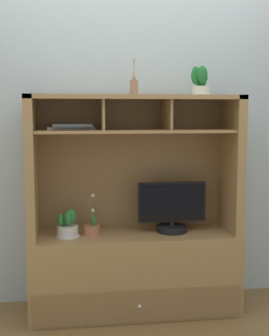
% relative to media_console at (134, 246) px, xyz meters
% --- Properties ---
extents(floor_plane, '(6.00, 6.00, 0.02)m').
position_rel_media_console_xyz_m(floor_plane, '(0.00, -0.01, -0.47)').
color(floor_plane, brown).
rests_on(floor_plane, ground).
extents(back_wall, '(6.00, 0.02, 2.80)m').
position_rel_media_console_xyz_m(back_wall, '(0.00, 0.25, 0.94)').
color(back_wall, '#A7B7BA').
rests_on(back_wall, ground).
extents(media_console, '(1.45, 0.49, 1.52)m').
position_rel_media_console_xyz_m(media_console, '(0.00, 0.00, 0.00)').
color(media_console, '#9C7947').
rests_on(media_console, ground).
extents(tv_monitor, '(0.48, 0.21, 0.36)m').
position_rel_media_console_xyz_m(tv_monitor, '(0.27, -0.01, 0.25)').
color(tv_monitor, black).
rests_on(tv_monitor, media_console).
extents(potted_orchid, '(0.13, 0.13, 0.29)m').
position_rel_media_console_xyz_m(potted_orchid, '(-0.30, -0.00, 0.13)').
color(potted_orchid, '#B16A49').
rests_on(potted_orchid, media_console).
extents(potted_fern, '(0.16, 0.16, 0.19)m').
position_rel_media_console_xyz_m(potted_fern, '(-0.47, -0.03, 0.17)').
color(potted_fern, silver).
rests_on(potted_fern, media_console).
extents(magazine_stack_left, '(0.34, 0.27, 0.04)m').
position_rel_media_console_xyz_m(magazine_stack_left, '(-0.43, 0.03, 0.84)').
color(magazine_stack_left, beige).
rests_on(magazine_stack_left, media_console).
extents(diffuser_bottle, '(0.06, 0.06, 0.25)m').
position_rel_media_console_xyz_m(diffuser_bottle, '(-0.00, 0.02, 1.11)').
color(diffuser_bottle, '#926C4D').
rests_on(diffuser_bottle, media_console).
extents(potted_succulent, '(0.14, 0.14, 0.20)m').
position_rel_media_console_xyz_m(potted_succulent, '(0.47, 0.01, 1.13)').
color(potted_succulent, silver).
rests_on(potted_succulent, media_console).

